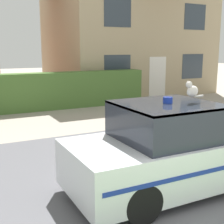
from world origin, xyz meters
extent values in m
cube|color=#5B5B60|center=(0.00, 3.69, 0.01)|extent=(28.00, 5.77, 0.01)
cube|color=#4C7233|center=(0.93, 10.84, 0.76)|extent=(8.64, 0.74, 1.53)
cylinder|color=black|center=(2.18, 3.14, 0.32)|extent=(0.61, 0.20, 0.61)
cylinder|color=black|center=(-0.33, 1.63, 0.32)|extent=(0.61, 0.20, 0.61)
cylinder|color=black|center=(-0.33, 3.14, 0.32)|extent=(0.61, 0.20, 0.61)
cube|color=silver|center=(0.93, 2.39, 0.57)|extent=(4.06, 1.72, 0.78)
cube|color=#232833|center=(0.64, 2.39, 1.27)|extent=(1.63, 1.54, 0.62)
cube|color=silver|center=(0.64, 2.39, 1.56)|extent=(1.63, 1.54, 0.04)
cube|color=navy|center=(0.93, 1.53, 0.63)|extent=(3.85, 0.02, 0.07)
cube|color=navy|center=(0.93, 3.24, 0.63)|extent=(3.85, 0.02, 0.07)
cylinder|color=#1933A5|center=(0.64, 2.39, 1.64)|extent=(0.16, 0.16, 0.10)
ellipsoid|color=silver|center=(1.04, 2.23, 1.78)|extent=(0.24, 0.17, 0.19)
ellipsoid|color=white|center=(0.95, 2.22, 1.77)|extent=(0.07, 0.09, 0.10)
sphere|color=silver|center=(0.94, 2.22, 1.90)|extent=(0.11, 0.11, 0.11)
cone|color=silver|center=(0.94, 2.25, 1.95)|extent=(0.04, 0.04, 0.05)
cone|color=silver|center=(0.95, 2.19, 1.95)|extent=(0.04, 0.04, 0.05)
cylinder|color=silver|center=(1.12, 2.16, 1.70)|extent=(0.18, 0.05, 0.03)
cube|color=tan|center=(6.73, 14.66, 2.79)|extent=(8.35, 6.67, 5.58)
cube|color=white|center=(6.74, 11.31, 1.05)|extent=(1.00, 0.02, 2.10)
cube|color=#333D47|center=(4.43, 11.31, 1.56)|extent=(1.40, 0.02, 1.30)
cube|color=#333D47|center=(9.02, 11.31, 1.56)|extent=(1.40, 0.02, 1.30)
cube|color=#333D47|center=(4.43, 11.31, 4.13)|extent=(1.40, 0.02, 1.30)
cube|color=#333D47|center=(9.02, 11.31, 4.13)|extent=(1.40, 0.02, 1.30)
camera|label=1|loc=(-2.57, -1.83, 2.49)|focal=50.00mm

